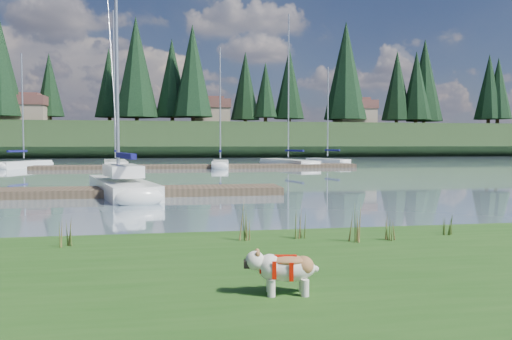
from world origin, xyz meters
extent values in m
plane|color=#8299AB|center=(0.00, 30.00, 0.00)|extent=(200.00, 200.00, 0.00)
cube|color=#254C17|center=(0.00, -6.00, 0.17)|extent=(60.00, 9.00, 0.35)
cube|color=#1D3017|center=(0.00, 73.00, 2.50)|extent=(200.00, 20.00, 5.00)
cylinder|color=silver|center=(0.76, -5.60, 0.44)|extent=(0.09, 0.09, 0.18)
cylinder|color=silver|center=(0.79, -5.42, 0.44)|extent=(0.09, 0.09, 0.18)
cylinder|color=silver|center=(1.12, -5.64, 0.44)|extent=(0.09, 0.09, 0.18)
cylinder|color=silver|center=(1.15, -5.46, 0.44)|extent=(0.09, 0.09, 0.18)
ellipsoid|color=silver|center=(0.96, -5.53, 0.63)|extent=(0.63, 0.37, 0.28)
ellipsoid|color=#9D663B|center=(0.96, -5.53, 0.72)|extent=(0.45, 0.33, 0.10)
ellipsoid|color=silver|center=(0.60, -5.48, 0.72)|extent=(0.24, 0.24, 0.21)
cube|color=black|center=(0.51, -5.47, 0.69)|extent=(0.08, 0.11, 0.08)
cube|color=silver|center=(-2.26, 9.54, 0.22)|extent=(3.48, 7.59, 0.70)
ellipsoid|color=silver|center=(-3.19, 13.12, 0.22)|extent=(2.07, 2.36, 0.70)
cylinder|color=silver|center=(-2.43, 10.19, 6.41)|extent=(0.14, 0.14, 11.21)
cube|color=#100F53|center=(-1.99, 8.48, 1.55)|extent=(1.04, 3.31, 0.20)
cube|color=silver|center=(-2.16, 9.13, 0.95)|extent=(1.81, 2.90, 0.45)
cube|color=#4C3D2C|center=(-4.00, 9.00, 0.15)|extent=(16.00, 2.00, 0.30)
cube|color=#4C3D2C|center=(2.00, 30.00, 0.15)|extent=(26.00, 2.20, 0.30)
cube|color=silver|center=(-12.41, 33.32, 0.22)|extent=(3.37, 5.76, 0.70)
ellipsoid|color=silver|center=(-11.32, 35.95, 0.22)|extent=(1.74, 1.91, 0.70)
cylinder|color=silver|center=(-12.41, 33.32, 5.12)|extent=(0.12, 0.12, 8.64)
cube|color=#100F53|center=(-12.71, 32.60, 1.40)|extent=(1.05, 2.17, 0.20)
cube|color=silver|center=(-5.07, 33.66, 0.22)|extent=(2.83, 8.19, 0.70)
ellipsoid|color=silver|center=(-5.58, 37.63, 0.22)|extent=(2.01, 2.39, 0.70)
cylinder|color=silver|center=(-5.07, 33.66, 7.06)|extent=(0.12, 0.12, 12.53)
cube|color=#100F53|center=(-4.93, 32.57, 1.40)|extent=(0.61, 3.19, 0.20)
cube|color=silver|center=(3.79, 31.23, 0.22)|extent=(1.95, 5.96, 0.70)
ellipsoid|color=silver|center=(4.10, 34.14, 0.22)|extent=(1.44, 1.72, 0.70)
cylinder|color=silver|center=(3.79, 31.23, 5.41)|extent=(0.12, 0.12, 9.21)
cube|color=#100F53|center=(3.70, 30.44, 1.40)|extent=(0.45, 2.34, 0.20)
cube|color=silver|center=(10.23, 33.59, 0.22)|extent=(3.88, 8.59, 0.70)
ellipsoid|color=silver|center=(9.22, 37.65, 0.22)|extent=(2.33, 2.66, 0.70)
cylinder|color=silver|center=(10.23, 33.59, 7.24)|extent=(0.12, 0.12, 12.88)
cube|color=#100F53|center=(10.51, 32.48, 1.40)|extent=(1.00, 3.28, 0.20)
cube|color=silver|center=(14.56, 35.46, 0.22)|extent=(2.96, 5.65, 0.70)
ellipsoid|color=silver|center=(13.68, 38.09, 0.22)|extent=(1.63, 1.82, 0.70)
cylinder|color=silver|center=(14.56, 35.46, 5.07)|extent=(0.12, 0.12, 8.55)
cube|color=#100F53|center=(14.80, 34.74, 1.40)|extent=(0.89, 2.15, 0.20)
cone|color=#475B23|center=(0.93, -2.41, 0.66)|extent=(0.03, 0.03, 0.62)
cone|color=brown|center=(1.04, -2.48, 0.60)|extent=(0.03, 0.03, 0.49)
cone|color=#475B23|center=(0.99, -2.38, 0.69)|extent=(0.03, 0.03, 0.68)
cone|color=brown|center=(1.07, -2.44, 0.57)|extent=(0.03, 0.03, 0.43)
cone|color=#475B23|center=(0.95, -2.49, 0.63)|extent=(0.03, 0.03, 0.55)
cone|color=#475B23|center=(1.84, -2.41, 0.61)|extent=(0.03, 0.03, 0.52)
cone|color=brown|center=(1.95, -2.48, 0.56)|extent=(0.03, 0.03, 0.42)
cone|color=#475B23|center=(1.90, -2.38, 0.64)|extent=(0.03, 0.03, 0.57)
cone|color=brown|center=(1.98, -2.44, 0.53)|extent=(0.03, 0.03, 0.36)
cone|color=#475B23|center=(1.86, -2.49, 0.58)|extent=(0.03, 0.03, 0.47)
cone|color=#475B23|center=(2.69, -2.85, 0.65)|extent=(0.03, 0.03, 0.60)
cone|color=brown|center=(2.80, -2.92, 0.59)|extent=(0.03, 0.03, 0.48)
cone|color=#475B23|center=(2.75, -2.82, 0.68)|extent=(0.03, 0.03, 0.66)
cone|color=brown|center=(2.83, -2.88, 0.56)|extent=(0.03, 0.03, 0.42)
cone|color=#475B23|center=(2.71, -2.93, 0.62)|extent=(0.03, 0.03, 0.54)
cone|color=#475B23|center=(-2.04, -2.44, 0.57)|extent=(0.03, 0.03, 0.44)
cone|color=brown|center=(-1.93, -2.51, 0.53)|extent=(0.03, 0.03, 0.35)
cone|color=#475B23|center=(-1.98, -2.41, 0.59)|extent=(0.03, 0.03, 0.48)
cone|color=brown|center=(-1.90, -2.47, 0.50)|extent=(0.03, 0.03, 0.31)
cone|color=#475B23|center=(-2.02, -2.52, 0.55)|extent=(0.03, 0.03, 0.40)
cone|color=#475B23|center=(3.31, -2.80, 0.57)|extent=(0.03, 0.03, 0.44)
cone|color=brown|center=(3.42, -2.87, 0.53)|extent=(0.03, 0.03, 0.35)
cone|color=#475B23|center=(3.37, -2.77, 0.59)|extent=(0.03, 0.03, 0.48)
cone|color=brown|center=(3.45, -2.83, 0.50)|extent=(0.03, 0.03, 0.31)
cone|color=#475B23|center=(3.33, -2.88, 0.55)|extent=(0.03, 0.03, 0.40)
cone|color=#475B23|center=(4.59, -2.52, 0.59)|extent=(0.03, 0.03, 0.47)
cone|color=brown|center=(4.70, -2.59, 0.54)|extent=(0.03, 0.03, 0.38)
cone|color=#475B23|center=(4.65, -2.49, 0.61)|extent=(0.03, 0.03, 0.52)
cone|color=brown|center=(4.73, -2.55, 0.51)|extent=(0.03, 0.03, 0.33)
cone|color=#475B23|center=(4.61, -2.60, 0.56)|extent=(0.03, 0.03, 0.42)
cube|color=#33281C|center=(0.00, -1.60, 0.07)|extent=(60.00, 0.50, 0.14)
cylinder|color=#382619|center=(-25.00, 68.00, 5.90)|extent=(0.60, 0.60, 1.80)
cylinder|color=#382619|center=(-10.00, 72.00, 5.90)|extent=(0.60, 0.60, 1.80)
cone|color=black|center=(-10.00, 72.00, 11.75)|extent=(4.84, 4.84, 11.00)
cylinder|color=#382619|center=(3.00, 66.00, 5.90)|extent=(0.60, 0.60, 1.80)
cone|color=black|center=(3.00, 66.00, 13.10)|extent=(6.16, 6.16, 14.00)
cylinder|color=#382619|center=(15.00, 70.00, 5.90)|extent=(0.60, 0.60, 1.80)
cone|color=black|center=(15.00, 70.00, 10.85)|extent=(3.96, 3.96, 9.00)
cylinder|color=#382619|center=(28.00, 68.00, 5.90)|extent=(0.60, 0.60, 1.80)
cone|color=black|center=(28.00, 68.00, 14.00)|extent=(7.04, 7.04, 16.00)
cylinder|color=#382619|center=(42.00, 71.00, 5.90)|extent=(0.60, 0.60, 1.80)
cone|color=black|center=(42.00, 71.00, 12.20)|extent=(5.28, 5.28, 12.00)
cylinder|color=#382619|center=(55.00, 67.00, 5.90)|extent=(0.60, 0.60, 1.80)
cone|color=black|center=(55.00, 67.00, 11.52)|extent=(4.62, 4.62, 10.50)
cube|color=gray|center=(-22.00, 70.00, 6.40)|extent=(6.00, 5.00, 2.80)
cube|color=brown|center=(-22.00, 70.00, 8.50)|extent=(6.30, 5.30, 1.40)
cube|color=brown|center=(-22.00, 70.00, 9.30)|extent=(4.20, 3.60, 0.70)
cube|color=gray|center=(6.00, 71.00, 6.40)|extent=(6.00, 5.00, 2.80)
cube|color=brown|center=(6.00, 71.00, 8.50)|extent=(6.30, 5.30, 1.40)
cube|color=brown|center=(6.00, 71.00, 9.30)|extent=(4.20, 3.60, 0.70)
cube|color=gray|center=(30.00, 69.00, 6.40)|extent=(6.00, 5.00, 2.80)
cube|color=brown|center=(30.00, 69.00, 8.50)|extent=(6.30, 5.30, 1.40)
cube|color=brown|center=(30.00, 69.00, 9.30)|extent=(4.20, 3.60, 0.70)
camera|label=1|loc=(-0.28, -10.77, 1.99)|focal=35.00mm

